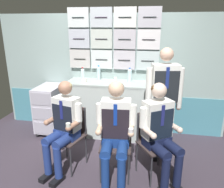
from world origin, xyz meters
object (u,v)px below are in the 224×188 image
object	(u,v)px
crew_member_standing	(164,96)
sparkling_bottle_green	(161,77)
folding_chair_by_counter	(153,136)
crew_member_by_counter	(161,129)
espresso_cup_small	(85,80)
crew_member_left	(63,124)
crew_member_right	(116,128)
folding_chair_left	(71,129)
service_trolley	(50,108)
folding_chair_right	(116,136)

from	to	relation	value
crew_member_standing	sparkling_bottle_green	world-z (taller)	crew_member_standing
folding_chair_by_counter	crew_member_by_counter	world-z (taller)	crew_member_by_counter
folding_chair_by_counter	espresso_cup_small	world-z (taller)	espresso_cup_small
crew_member_left	crew_member_by_counter	world-z (taller)	crew_member_by_counter
sparkling_bottle_green	espresso_cup_small	bearing A→B (deg)	178.85
crew_member_right	crew_member_standing	distance (m)	0.91
folding_chair_left	folding_chair_by_counter	distance (m)	1.13
folding_chair_by_counter	crew_member_standing	size ratio (longest dim) A/B	0.52
service_trolley	folding_chair_by_counter	bearing A→B (deg)	-25.43
service_trolley	folding_chair_left	world-z (taller)	service_trolley
sparkling_bottle_green	folding_chair_right	bearing A→B (deg)	-120.31
folding_chair_left	crew_member_by_counter	size ratio (longest dim) A/B	0.67
folding_chair_left	crew_member_left	distance (m)	0.23
crew_member_right	espresso_cup_small	world-z (taller)	crew_member_right
folding_chair_right	espresso_cup_small	bearing A→B (deg)	126.37
folding_chair_left	sparkling_bottle_green	xyz separation A→B (m)	(1.22, 0.89, 0.61)
folding_chair_by_counter	sparkling_bottle_green	distance (m)	1.08
crew_member_right	crew_member_by_counter	bearing A→B (deg)	10.22
folding_chair_by_counter	sparkling_bottle_green	world-z (taller)	sparkling_bottle_green
service_trolley	folding_chair_by_counter	world-z (taller)	service_trolley
crew_member_standing	espresso_cup_small	distance (m)	1.43
folding_chair_by_counter	crew_member_standing	world-z (taller)	crew_member_standing
folding_chair_right	folding_chair_left	bearing A→B (deg)	173.90
service_trolley	crew_member_by_counter	bearing A→B (deg)	-27.52
crew_member_left	folding_chair_by_counter	xyz separation A→B (m)	(1.18, 0.16, -0.16)
folding_chair_by_counter	crew_member_left	bearing A→B (deg)	-172.31
service_trolley	crew_member_left	bearing A→B (deg)	-56.09
service_trolley	crew_member_by_counter	world-z (taller)	crew_member_by_counter
folding_chair_right	crew_member_right	xyz separation A→B (m)	(0.01, -0.16, 0.19)
sparkling_bottle_green	espresso_cup_small	size ratio (longest dim) A/B	4.82
crew_member_left	crew_member_right	bearing A→B (deg)	-5.77
sparkling_bottle_green	espresso_cup_small	xyz separation A→B (m)	(-1.29, 0.03, -0.12)
sparkling_bottle_green	crew_member_by_counter	bearing A→B (deg)	-89.91
crew_member_left	folding_chair_right	size ratio (longest dim) A/B	1.46
service_trolley	folding_chair_left	xyz separation A→B (m)	(0.76, -0.90, 0.06)
espresso_cup_small	crew_member_left	bearing A→B (deg)	-88.82
folding_chair_by_counter	espresso_cup_small	size ratio (longest dim) A/B	13.07
crew_member_standing	crew_member_by_counter	bearing A→B (deg)	-94.26
folding_chair_left	sparkling_bottle_green	distance (m)	1.63
folding_chair_left	sparkling_bottle_green	world-z (taller)	sparkling_bottle_green
crew_member_left	crew_member_by_counter	size ratio (longest dim) A/B	0.98
crew_member_right	crew_member_by_counter	world-z (taller)	crew_member_right
espresso_cup_small	crew_member_by_counter	bearing A→B (deg)	-39.05
folding_chair_left	folding_chair_by_counter	xyz separation A→B (m)	(1.13, 0.00, 0.00)
service_trolley	folding_chair_right	world-z (taller)	service_trolley
crew_member_left	espresso_cup_small	size ratio (longest dim) A/B	19.02
crew_member_by_counter	espresso_cup_small	size ratio (longest dim) A/B	19.47
folding_chair_by_counter	crew_member_standing	xyz separation A→B (m)	(0.13, 0.40, 0.45)
crew_member_left	crew_member_standing	size ratio (longest dim) A/B	0.76
crew_member_right	folding_chair_by_counter	size ratio (longest dim) A/B	1.51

